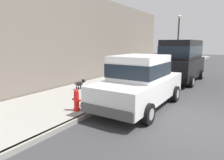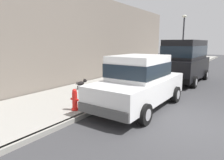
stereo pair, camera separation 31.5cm
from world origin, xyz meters
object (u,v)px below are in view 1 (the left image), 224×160
car_black_van (182,59)px  fire_hydrant (77,101)px  car_white_sedan (140,81)px  dog_black (80,83)px  street_lamp (178,36)px

car_black_van → fire_hydrant: size_ratio=6.81×
car_white_sedan → car_black_van: size_ratio=0.94×
car_black_van → fire_hydrant: car_black_van is taller
car_white_sedan → dog_black: 3.51m
car_white_sedan → dog_black: car_white_sedan is taller
fire_hydrant → street_lamp: (0.10, 12.43, 2.43)m
car_black_van → fire_hydrant: (-1.49, -7.93, -0.92)m
street_lamp → car_white_sedan: bearing=-82.8°
dog_black → street_lamp: 10.46m
street_lamp → car_black_van: bearing=-72.8°
fire_hydrant → car_white_sedan: bearing=52.0°
car_white_sedan → street_lamp: street_lamp is taller
car_black_van → dog_black: size_ratio=6.53×
fire_hydrant → street_lamp: size_ratio=0.16×
fire_hydrant → street_lamp: bearing=89.5°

